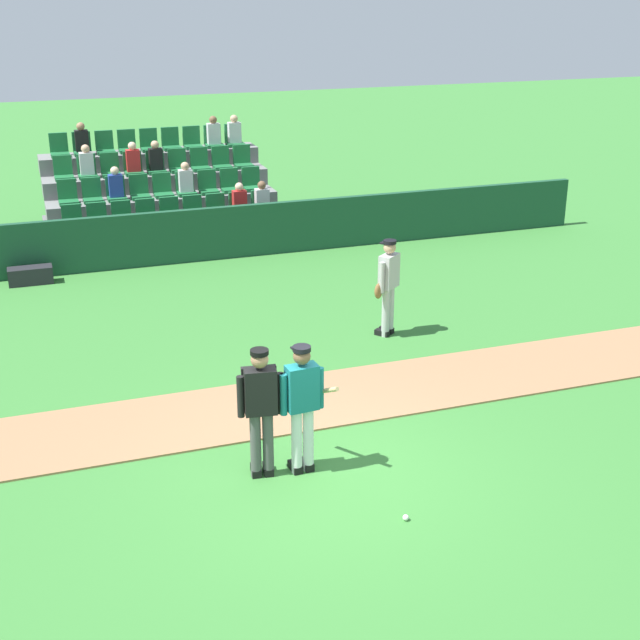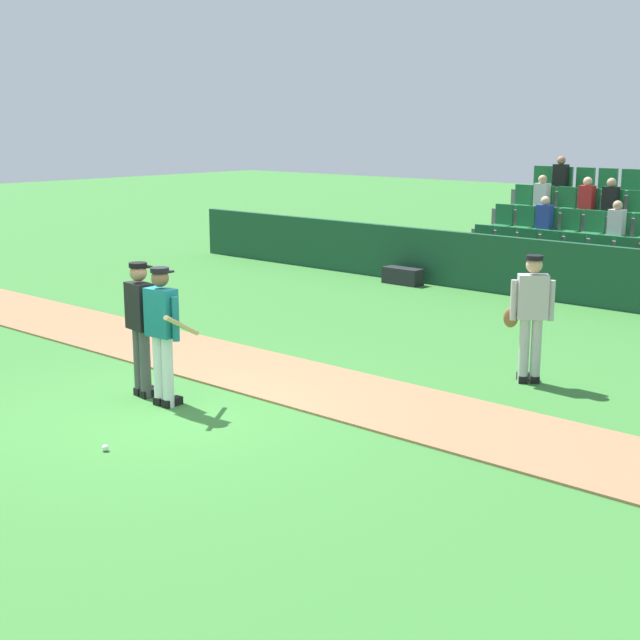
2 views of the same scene
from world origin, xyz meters
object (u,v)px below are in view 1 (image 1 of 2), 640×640
object	(u,v)px
equipment_bag	(31,275)
batter_teal_jersey	(302,404)
baseball	(406,518)
runner_grey_jersey	(388,284)
umpire_home_plate	(261,405)

from	to	relation	value
equipment_bag	batter_teal_jersey	bearing A→B (deg)	-71.39
baseball	runner_grey_jersey	bearing A→B (deg)	69.10
umpire_home_plate	runner_grey_jersey	xyz separation A→B (m)	(3.40, 3.89, -0.04)
umpire_home_plate	baseball	world-z (taller)	umpire_home_plate
baseball	batter_teal_jersey	bearing A→B (deg)	118.57
runner_grey_jersey	batter_teal_jersey	bearing A→B (deg)	-125.89
batter_teal_jersey	equipment_bag	world-z (taller)	batter_teal_jersey
batter_teal_jersey	baseball	world-z (taller)	batter_teal_jersey
batter_teal_jersey	equipment_bag	bearing A→B (deg)	108.61
baseball	equipment_bag	world-z (taller)	equipment_bag
baseball	equipment_bag	size ratio (longest dim) A/B	0.08
batter_teal_jersey	baseball	size ratio (longest dim) A/B	23.78
umpire_home_plate	baseball	distance (m)	2.25
umpire_home_plate	baseball	xyz separation A→B (m)	(1.32, -1.55, -0.96)
umpire_home_plate	equipment_bag	size ratio (longest dim) A/B	1.96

